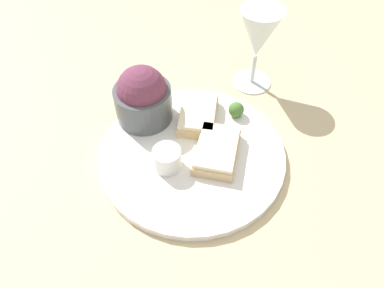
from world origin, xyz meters
TOP-DOWN VIEW (x-y plane):
  - ground_plane at (0.00, 0.00)m, footprint 4.00×4.00m
  - dinner_plate at (0.00, 0.00)m, footprint 0.32×0.32m
  - salad_bowl at (-0.08, -0.09)m, footprint 0.10×0.10m
  - sauce_ramekin at (0.03, -0.04)m, footprint 0.05×0.05m
  - cheese_toast_near at (0.01, 0.04)m, footprint 0.11×0.08m
  - cheese_toast_far at (-0.08, 0.01)m, footprint 0.10×0.07m
  - wine_glass at (-0.20, 0.11)m, footprint 0.08×0.08m
  - garnish at (-0.09, 0.08)m, footprint 0.03×0.03m

SIDE VIEW (x-z plane):
  - ground_plane at x=0.00m, z-range 0.00..0.00m
  - dinner_plate at x=0.00m, z-range 0.00..0.01m
  - cheese_toast_near at x=0.01m, z-range 0.01..0.04m
  - cheese_toast_far at x=-0.08m, z-range 0.01..0.04m
  - garnish at x=-0.09m, z-range 0.01..0.04m
  - sauce_ramekin at x=0.03m, z-range 0.02..0.05m
  - salad_bowl at x=-0.08m, z-range 0.01..0.11m
  - wine_glass at x=-0.20m, z-range 0.03..0.19m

